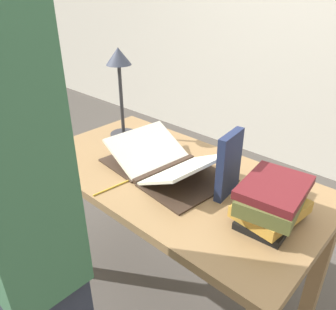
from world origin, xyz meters
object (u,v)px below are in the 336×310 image
(open_book, at_px, (165,163))
(pencil, at_px, (112,187))
(book_stack_tall, at_px, (272,201))
(book_standing_upright, at_px, (229,165))
(person_reader, at_px, (22,255))
(coffee_mug, at_px, (149,141))
(reading_lamp, at_px, (120,75))

(open_book, bearing_deg, pencil, -98.04)
(book_stack_tall, height_order, book_standing_upright, book_standing_upright)
(book_standing_upright, distance_m, person_reader, 0.74)
(book_standing_upright, distance_m, coffee_mug, 0.51)
(book_standing_upright, relative_size, pencil, 1.48)
(book_stack_tall, height_order, coffee_mug, book_stack_tall)
(reading_lamp, bearing_deg, coffee_mug, -4.34)
(book_stack_tall, bearing_deg, pencil, -156.51)
(book_standing_upright, height_order, reading_lamp, reading_lamp)
(book_standing_upright, relative_size, reading_lamp, 0.56)
(book_stack_tall, xyz_separation_m, coffee_mug, (-0.69, 0.11, -0.03))
(book_standing_upright, relative_size, person_reader, 0.15)
(person_reader, bearing_deg, book_stack_tall, -119.19)
(open_book, xyz_separation_m, pencil, (-0.06, -0.24, -0.03))
(pencil, bearing_deg, reading_lamp, 134.44)
(book_stack_tall, xyz_separation_m, person_reader, (-0.38, -0.68, -0.00))
(open_book, relative_size, person_reader, 0.34)
(book_standing_upright, xyz_separation_m, pencil, (-0.35, -0.28, -0.12))
(book_stack_tall, relative_size, coffee_mug, 2.77)
(open_book, bearing_deg, coffee_mug, 158.92)
(pencil, bearing_deg, open_book, 76.15)
(reading_lamp, xyz_separation_m, pencil, (0.35, -0.36, -0.32))
(coffee_mug, height_order, person_reader, person_reader)
(book_stack_tall, relative_size, book_standing_upright, 1.16)
(open_book, xyz_separation_m, person_reader, (0.11, -0.68, 0.04))
(coffee_mug, bearing_deg, person_reader, -67.96)
(open_book, xyz_separation_m, reading_lamp, (-0.41, 0.12, 0.29))
(open_book, relative_size, reading_lamp, 1.25)
(book_stack_tall, distance_m, pencil, 0.61)
(reading_lamp, xyz_separation_m, coffee_mug, (0.21, -0.02, -0.28))
(coffee_mug, height_order, pencil, coffee_mug)
(open_book, distance_m, book_standing_upright, 0.31)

